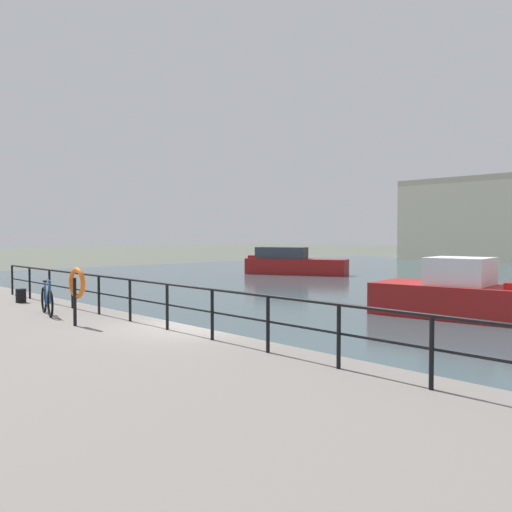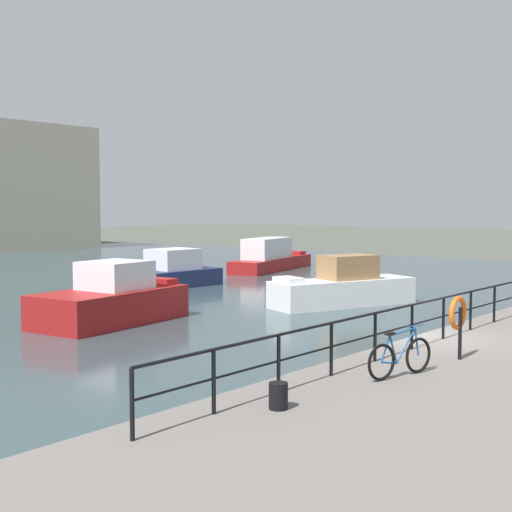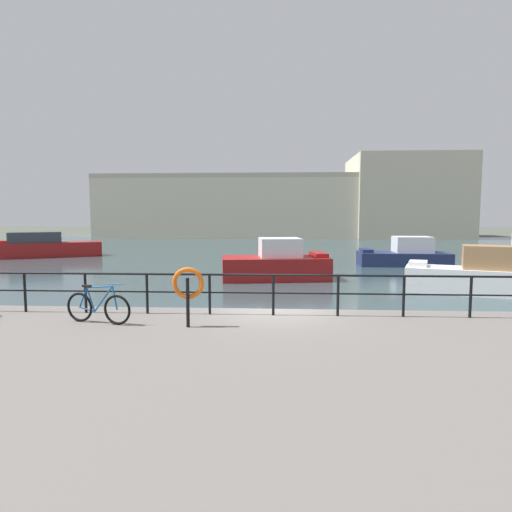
# 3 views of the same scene
# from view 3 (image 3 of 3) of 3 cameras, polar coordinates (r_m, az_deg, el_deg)

# --- Properties ---
(ground_plane) EXTENTS (240.00, 240.00, 0.00)m
(ground_plane) POSITION_cam_3_polar(r_m,az_deg,el_deg) (12.35, 2.27, -11.92)
(ground_plane) COLOR #4C5147
(water_basin) EXTENTS (80.00, 60.00, 0.01)m
(water_basin) POSITION_cam_3_polar(r_m,az_deg,el_deg) (42.15, 2.96, 0.46)
(water_basin) COLOR #33474C
(water_basin) RESTS_ON ground_plane
(quay_promenade) EXTENTS (56.00, 13.00, 1.09)m
(quay_promenade) POSITION_cam_3_polar(r_m,az_deg,el_deg) (6.15, 1.16, -25.29)
(quay_promenade) COLOR slate
(quay_promenade) RESTS_ON ground_plane
(harbor_building) EXTENTS (58.19, 15.05, 12.91)m
(harbor_building) POSITION_cam_3_polar(r_m,az_deg,el_deg) (72.37, 8.20, 6.64)
(harbor_building) COLOR beige
(harbor_building) RESTS_ON ground_plane
(moored_green_narrowboat) EXTENTS (6.38, 2.98, 2.10)m
(moored_green_narrowboat) POSITION_cam_3_polar(r_m,az_deg,el_deg) (33.17, 19.03, 0.13)
(moored_green_narrowboat) COLOR navy
(moored_green_narrowboat) RESTS_ON water_basin
(moored_harbor_tender) EXTENTS (8.18, 5.19, 2.18)m
(moored_harbor_tender) POSITION_cam_3_polar(r_m,az_deg,el_deg) (41.61, -25.80, 1.08)
(moored_harbor_tender) COLOR maroon
(moored_harbor_tender) RESTS_ON water_basin
(moored_cabin_cruiser) EXTENTS (7.12, 4.20, 2.26)m
(moored_cabin_cruiser) POSITION_cam_3_polar(r_m,az_deg,el_deg) (22.67, 27.89, -2.40)
(moored_cabin_cruiser) COLOR white
(moored_cabin_cruiser) RESTS_ON water_basin
(moored_small_launch) EXTENTS (6.34, 3.68, 2.35)m
(moored_small_launch) POSITION_cam_3_polar(r_m,az_deg,el_deg) (24.68, 2.73, -1.05)
(moored_small_launch) COLOR maroon
(moored_small_launch) RESTS_ON water_basin
(quay_railing) EXTENTS (21.66, 0.07, 1.08)m
(quay_railing) POSITION_cam_3_polar(r_m,az_deg,el_deg) (11.21, 6.56, -4.11)
(quay_railing) COLOR black
(quay_railing) RESTS_ON quay_promenade
(parked_bicycle) EXTENTS (1.74, 0.47, 0.98)m
(parked_bicycle) POSITION_cam_3_polar(r_m,az_deg,el_deg) (11.09, -20.12, -6.37)
(parked_bicycle) COLOR black
(parked_bicycle) RESTS_ON quay_promenade
(life_ring_stand) EXTENTS (0.75, 0.16, 1.40)m
(life_ring_stand) POSITION_cam_3_polar(r_m,az_deg,el_deg) (10.13, -8.96, -3.82)
(life_ring_stand) COLOR black
(life_ring_stand) RESTS_ON quay_promenade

